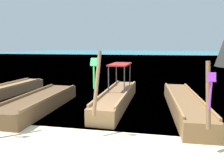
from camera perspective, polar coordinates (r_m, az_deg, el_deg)
ground at (r=6.02m, az=-5.86°, el=-17.07°), size 120.00×120.00×0.00m
sea_water at (r=66.37m, az=9.37°, el=7.99°), size 120.00×120.00×0.00m
longtail_boat_orange_ribbon at (r=9.70m, az=-19.25°, el=-4.83°), size 1.45×5.55×2.44m
longtail_boat_green_ribbon at (r=9.76m, az=1.35°, el=-3.74°), size 1.33×6.42×2.63m
longtail_boat_violet_ribbon at (r=9.34m, az=19.30°, el=-5.31°), size 1.26×6.57×2.39m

